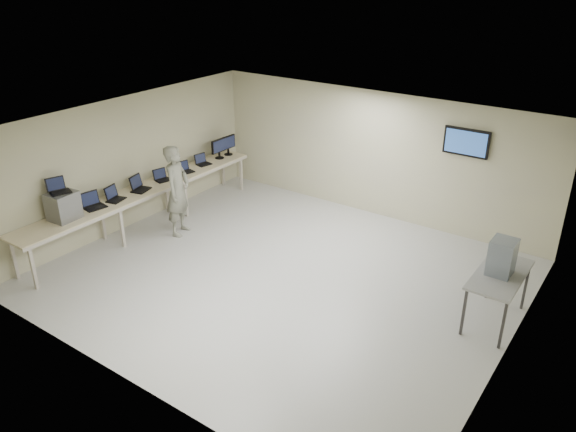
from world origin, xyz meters
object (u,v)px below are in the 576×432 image
Objects in this scene: workbench at (144,192)px; soldier at (178,191)px; equipment_box at (63,206)px; side_table at (500,278)px.

soldier is (0.77, 0.23, 0.14)m from workbench.
soldier reaches higher than equipment_box.
side_table is at bearing -103.70° from soldier.
workbench is 11.40× the size of equipment_box.
soldier is at bearing 64.60° from equipment_box.
side_table is (7.19, 0.83, -0.01)m from workbench.
side_table is at bearing 16.69° from equipment_box.
equipment_box reaches higher than workbench.
workbench is 0.82m from soldier.
soldier is 6.44m from side_table.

